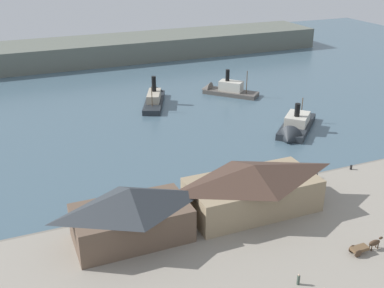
{
  "coord_description": "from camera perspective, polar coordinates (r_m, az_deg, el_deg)",
  "views": [
    {
      "loc": [
        -37.03,
        -69.71,
        43.25
      ],
      "look_at": [
        -0.64,
        17.26,
        2.0
      ],
      "focal_mm": 43.92,
      "sensor_mm": 36.0,
      "label": 1
    }
  ],
  "objects": [
    {
      "name": "ground_plane",
      "position": [
        90.0,
        4.64,
        -5.17
      ],
      "size": [
        320.0,
        320.0,
        0.0
      ],
      "primitive_type": "plane",
      "color": "#476070"
    },
    {
      "name": "quay_promenade",
      "position": [
        73.93,
        12.59,
        -12.26
      ],
      "size": [
        110.0,
        36.0,
        1.2
      ],
      "primitive_type": "cube",
      "color": "gray",
      "rests_on": "ground"
    },
    {
      "name": "seawall_edge",
      "position": [
        87.0,
        5.73,
        -5.93
      ],
      "size": [
        110.0,
        0.8,
        1.0
      ],
      "primitive_type": "cube",
      "color": "slate",
      "rests_on": "ground"
    },
    {
      "name": "ferry_shed_central_terminal",
      "position": [
        71.54,
        -7.4,
        -8.34
      ],
      "size": [
        17.63,
        9.96,
        8.66
      ],
      "color": "brown",
      "rests_on": "quay_promenade"
    },
    {
      "name": "ferry_shed_customs_shed",
      "position": [
        78.9,
        7.37,
        -5.22
      ],
      "size": [
        22.1,
        10.91,
        8.34
      ],
      "color": "#998466",
      "rests_on": "quay_promenade"
    },
    {
      "name": "horse_cart",
      "position": [
        74.51,
        20.35,
        -11.56
      ],
      "size": [
        5.53,
        1.4,
        1.87
      ],
      "color": "brown",
      "rests_on": "quay_promenade"
    },
    {
      "name": "pedestrian_near_east_shed",
      "position": [
        66.05,
        12.8,
        -15.78
      ],
      "size": [
        0.41,
        0.41,
        1.64
      ],
      "color": "#3D4C42",
      "rests_on": "quay_promenade"
    },
    {
      "name": "mooring_post_center_west",
      "position": [
        98.5,
        18.75,
        -2.7
      ],
      "size": [
        0.44,
        0.44,
        0.9
      ],
      "primitive_type": "cylinder",
      "color": "black",
      "rests_on": "quay_promenade"
    },
    {
      "name": "mooring_post_east",
      "position": [
        93.21,
        14.89,
        -3.74
      ],
      "size": [
        0.44,
        0.44,
        0.9
      ],
      "primitive_type": "cylinder",
      "color": "black",
      "rests_on": "quay_promenade"
    },
    {
      "name": "ferry_mid_harbor",
      "position": [
        135.97,
        -4.55,
        5.6
      ],
      "size": [
        12.26,
        20.51,
        9.41
      ],
      "color": "#23282D",
      "rests_on": "ground"
    },
    {
      "name": "ferry_near_quay",
      "position": [
        143.66,
        3.89,
        6.61
      ],
      "size": [
        15.88,
        16.55,
        9.73
      ],
      "color": "#514C47",
      "rests_on": "ground"
    },
    {
      "name": "ferry_outer_harbor",
      "position": [
        116.36,
        12.37,
        1.93
      ],
      "size": [
        18.14,
        17.98,
        9.14
      ],
      "color": "#23282D",
      "rests_on": "ground"
    },
    {
      "name": "far_headland",
      "position": [
        187.63,
        -11.03,
        11.13
      ],
      "size": [
        180.0,
        24.0,
        8.0
      ],
      "primitive_type": "cube",
      "color": "#60665B",
      "rests_on": "ground"
    }
  ]
}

